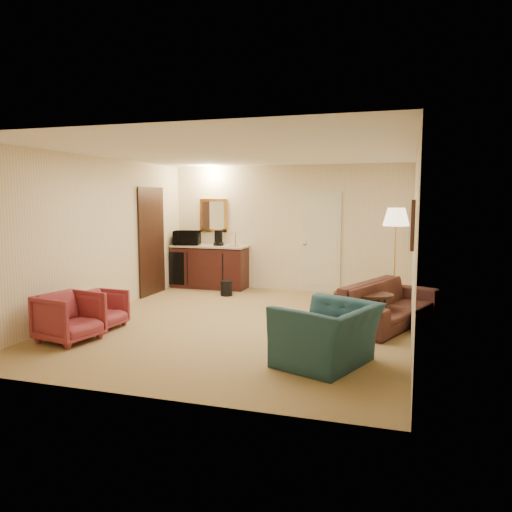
{
  "coord_description": "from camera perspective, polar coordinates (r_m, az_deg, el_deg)",
  "views": [
    {
      "loc": [
        2.43,
        -7.12,
        1.92
      ],
      "look_at": [
        0.08,
        0.5,
        0.99
      ],
      "focal_mm": 35.0,
      "sensor_mm": 36.0,
      "label": 1
    }
  ],
  "objects": [
    {
      "name": "ground",
      "position": [
        7.77,
        -1.65,
        -7.7
      ],
      "size": [
        6.0,
        6.0,
        0.0
      ],
      "primitive_type": "plane",
      "color": "#93724A",
      "rests_on": "ground"
    },
    {
      "name": "room_walls",
      "position": [
        8.29,
        -0.6,
        5.21
      ],
      "size": [
        5.02,
        6.01,
        2.61
      ],
      "color": "beige",
      "rests_on": "ground"
    },
    {
      "name": "wetbar_cabinet",
      "position": [
        10.76,
        -5.31,
        -1.22
      ],
      "size": [
        1.64,
        0.58,
        0.92
      ],
      "primitive_type": "cube",
      "color": "#351110",
      "rests_on": "ground"
    },
    {
      "name": "sofa",
      "position": [
        7.9,
        14.85,
        -4.51
      ],
      "size": [
        1.4,
        2.26,
        0.85
      ],
      "primitive_type": "imported",
      "rotation": [
        0.0,
        0.0,
        1.19
      ],
      "color": "black",
      "rests_on": "ground"
    },
    {
      "name": "teal_armchair",
      "position": [
        5.84,
        8.14,
        -7.72
      ],
      "size": [
        1.06,
        1.28,
        0.96
      ],
      "primitive_type": "imported",
      "rotation": [
        0.0,
        0.0,
        -1.94
      ],
      "color": "#1B3843",
      "rests_on": "ground"
    },
    {
      "name": "rose_chair_near",
      "position": [
        7.78,
        -17.24,
        -5.65
      ],
      "size": [
        0.6,
        0.63,
        0.62
      ],
      "primitive_type": "imported",
      "rotation": [
        0.0,
        0.0,
        1.51
      ],
      "color": "maroon",
      "rests_on": "ground"
    },
    {
      "name": "rose_chair_far",
      "position": [
        7.19,
        -20.55,
        -6.31
      ],
      "size": [
        0.78,
        0.82,
        0.73
      ],
      "primitive_type": "imported",
      "rotation": [
        0.0,
        0.0,
        1.38
      ],
      "color": "maroon",
      "rests_on": "ground"
    },
    {
      "name": "coffee_table",
      "position": [
        7.7,
        12.11,
        -6.02
      ],
      "size": [
        0.98,
        0.74,
        0.51
      ],
      "primitive_type": "cube",
      "rotation": [
        0.0,
        0.0,
        -0.17
      ],
      "color": "black",
      "rests_on": "ground"
    },
    {
      "name": "floor_lamp",
      "position": [
        9.25,
        15.59,
        -0.08
      ],
      "size": [
        0.58,
        0.58,
        1.76
      ],
      "primitive_type": "cube",
      "rotation": [
        0.0,
        0.0,
        -0.27
      ],
      "color": "#BA8F3E",
      "rests_on": "ground"
    },
    {
      "name": "waste_bin",
      "position": [
        9.91,
        -3.4,
        -3.7
      ],
      "size": [
        0.25,
        0.25,
        0.3
      ],
      "primitive_type": "cylinder",
      "rotation": [
        0.0,
        0.0,
        -0.04
      ],
      "color": "black",
      "rests_on": "ground"
    },
    {
      "name": "microwave",
      "position": [
        10.84,
        -7.91,
        2.25
      ],
      "size": [
        0.6,
        0.42,
        0.37
      ],
      "primitive_type": "imported",
      "rotation": [
        0.0,
        0.0,
        0.23
      ],
      "color": "black",
      "rests_on": "wetbar_cabinet"
    },
    {
      "name": "coffee_maker",
      "position": [
        10.62,
        -4.31,
        2.08
      ],
      "size": [
        0.22,
        0.22,
        0.33
      ],
      "primitive_type": "cylinder",
      "rotation": [
        0.0,
        0.0,
        0.34
      ],
      "color": "black",
      "rests_on": "wetbar_cabinet"
    }
  ]
}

